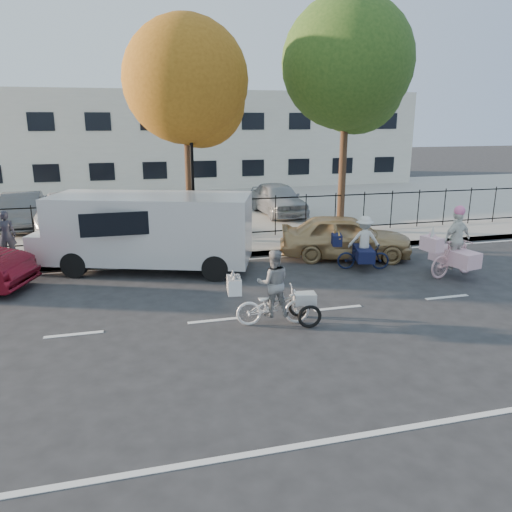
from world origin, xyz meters
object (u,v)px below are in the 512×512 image
object	(u,v)px
pedestrian	(6,235)
lot_car_c	(22,211)
unicorn_bike	(454,251)
bull_bike	(363,248)
gold_sedan	(345,236)
zebra_trike	(273,296)
lot_car_b	(67,212)
lamppost	(192,157)
lot_car_d	(278,198)
white_van	(148,229)

from	to	relation	value
pedestrian	lot_car_c	world-z (taller)	pedestrian
unicorn_bike	bull_bike	size ratio (longest dim) A/B	1.16
gold_sedan	pedestrian	distance (m)	10.59
lot_car_c	unicorn_bike	bearing A→B (deg)	-40.42
zebra_trike	lot_car_c	size ratio (longest dim) A/B	0.48
bull_bike	lot_car_b	world-z (taller)	bull_bike
lamppost	lot_car_b	size ratio (longest dim) A/B	0.85
bull_bike	lot_car_d	bearing A→B (deg)	16.76
zebra_trike	lot_car_c	distance (m)	13.54
zebra_trike	pedestrian	distance (m)	9.32
zebra_trike	lot_car_c	bearing A→B (deg)	38.55
zebra_trike	unicorn_bike	xyz separation A→B (m)	(5.96, 1.99, 0.11)
lot_car_b	gold_sedan	bearing A→B (deg)	-41.47
bull_bike	lot_car_b	xyz separation A→B (m)	(-9.02, 7.32, 0.21)
gold_sedan	pedestrian	bearing A→B (deg)	96.41
bull_bike	lot_car_c	bearing A→B (deg)	68.76
gold_sedan	pedestrian	xyz separation A→B (m)	(-10.41, 1.96, 0.21)
pedestrian	lot_car_b	size ratio (longest dim) A/B	0.31
zebra_trike	bull_bike	distance (m)	5.02
zebra_trike	lot_car_b	size ratio (longest dim) A/B	0.39
zebra_trike	lot_car_b	world-z (taller)	zebra_trike
gold_sedan	unicorn_bike	bearing A→B (deg)	-123.07
bull_bike	lot_car_b	size ratio (longest dim) A/B	0.35
lamppost	lot_car_b	xyz separation A→B (m)	(-4.51, 3.33, -2.26)
pedestrian	lot_car_b	distance (m)	4.31
unicorn_bike	lot_car_b	bearing A→B (deg)	39.22
lamppost	pedestrian	bearing A→B (deg)	-172.76
white_van	lamppost	bearing A→B (deg)	74.23
zebra_trike	bull_bike	xyz separation A→B (m)	(3.77, 3.31, -0.01)
white_van	lot_car_d	world-z (taller)	white_van
lamppost	pedestrian	size ratio (longest dim) A/B	2.78
lamppost	unicorn_bike	xyz separation A→B (m)	(6.69, -5.31, -2.35)
lamppost	bull_bike	world-z (taller)	lamppost
unicorn_bike	lot_car_b	world-z (taller)	unicorn_bike
pedestrian	lot_car_d	bearing A→B (deg)	-155.38
lamppost	white_van	world-z (taller)	lamppost
lot_car_b	white_van	bearing A→B (deg)	-71.61
zebra_trike	pedestrian	bearing A→B (deg)	52.50
unicorn_bike	lot_car_d	distance (m)	9.97
zebra_trike	white_van	distance (m)	5.48
white_van	zebra_trike	bearing A→B (deg)	-44.51
pedestrian	lot_car_c	bearing A→B (deg)	-87.12
pedestrian	bull_bike	bearing A→B (deg)	160.78
lot_car_c	lot_car_d	distance (m)	10.72
lamppost	zebra_trike	bearing A→B (deg)	-84.29
lamppost	lot_car_c	size ratio (longest dim) A/B	1.05
zebra_trike	unicorn_bike	size ratio (longest dim) A/B	0.95
lot_car_c	lot_car_d	size ratio (longest dim) A/B	0.97
unicorn_bike	pedestrian	distance (m)	13.39
gold_sedan	lot_car_b	bearing A→B (deg)	73.29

